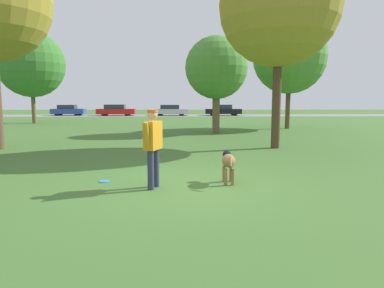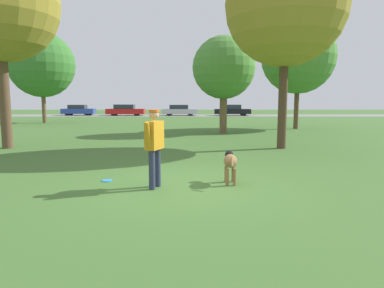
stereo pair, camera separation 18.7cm
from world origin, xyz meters
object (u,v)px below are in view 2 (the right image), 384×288
object	(u,v)px
tree_near_right	(284,6)
tree_far_right	(297,57)
person	(153,142)
parked_car_blue	(77,110)
parked_car_red	(124,110)
parked_car_silver	(178,110)
parked_car_black	(230,110)
tree_mid_center	(222,68)
frisbee	(105,181)
tree_far_left	(40,65)
dog	(229,162)

from	to	relation	value
tree_near_right	tree_far_right	distance (m)	9.60
person	parked_car_blue	distance (m)	36.93
parked_car_red	parked_car_silver	world-z (taller)	parked_car_red
tree_near_right	parked_car_black	world-z (taller)	tree_near_right
person	tree_mid_center	world-z (taller)	tree_mid_center
tree_near_right	parked_car_blue	distance (m)	33.69
tree_near_right	tree_mid_center	world-z (taller)	tree_near_right
frisbee	tree_near_right	xyz separation A→B (m)	(5.32, 5.33, 5.21)
tree_far_right	tree_mid_center	xyz separation A→B (m)	(-4.93, -2.95, -0.95)
frisbee	parked_car_red	size ratio (longest dim) A/B	0.05
tree_far_left	tree_mid_center	distance (m)	16.20
dog	tree_far_left	world-z (taller)	tree_far_left
frisbee	tree_mid_center	size ratio (longest dim) A/B	0.05
tree_mid_center	dog	bearing A→B (deg)	-94.40
person	parked_car_blue	bearing A→B (deg)	40.83
frisbee	parked_car_black	size ratio (longest dim) A/B	0.06
parked_car_black	tree_far_right	bearing A→B (deg)	-83.37
tree_mid_center	parked_car_black	size ratio (longest dim) A/B	1.24
parked_car_red	parked_car_silver	distance (m)	6.52
person	tree_near_right	size ratio (longest dim) A/B	0.22
parked_car_silver	tree_far_right	bearing A→B (deg)	-65.51
frisbee	parked_car_red	xyz separation A→B (m)	(-6.03, 33.45, 0.64)
frisbee	dog	bearing A→B (deg)	-4.03
tree_far_left	parked_car_red	world-z (taller)	tree_far_left
parked_car_blue	parked_car_silver	xyz separation A→B (m)	(12.31, -0.59, 0.01)
dog	tree_far_left	distance (m)	24.29
dog	tree_mid_center	size ratio (longest dim) A/B	0.18
dog	frisbee	size ratio (longest dim) A/B	3.91
frisbee	tree_far_right	size ratio (longest dim) A/B	0.04
tree_far_left	tree_far_right	bearing A→B (deg)	-17.16
parked_car_blue	parked_car_silver	bearing A→B (deg)	-4.68
dog	parked_car_silver	size ratio (longest dim) A/B	0.22
person	dog	bearing A→B (deg)	-55.37
tree_mid_center	parked_car_silver	bearing A→B (deg)	98.20
tree_mid_center	parked_car_blue	distance (m)	27.53
tree_far_right	tree_far_left	world-z (taller)	tree_far_left
tree_near_right	parked_car_red	bearing A→B (deg)	111.99
frisbee	parked_car_red	distance (m)	33.99
tree_mid_center	tree_far_left	bearing A→B (deg)	147.53
tree_far_left	tree_near_right	bearing A→B (deg)	-43.90
person	tree_far_right	size ratio (longest dim) A/B	0.24
parked_car_black	tree_near_right	bearing A→B (deg)	-91.89
person	tree_far_left	world-z (taller)	tree_far_left
frisbee	tree_near_right	distance (m)	9.16
person	parked_car_black	xyz separation A→B (m)	(5.53, 33.83, -0.33)
tree_far_left	tree_mid_center	xyz separation A→B (m)	(13.64, -8.68, -1.05)
tree_mid_center	parked_car_blue	bearing A→B (deg)	124.44
dog	parked_car_black	bearing A→B (deg)	-5.41
tree_far_left	parked_car_silver	size ratio (longest dim) A/B	1.70
tree_mid_center	tree_far_right	bearing A→B (deg)	30.87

